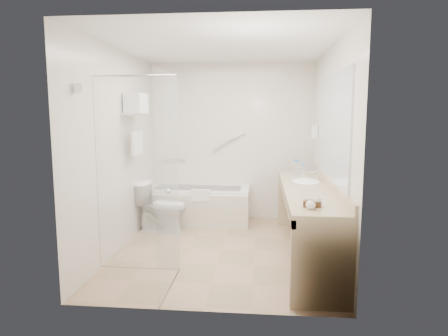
# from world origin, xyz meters

# --- Properties ---
(floor) EXTENTS (3.20, 3.20, 0.00)m
(floor) POSITION_xyz_m (0.00, 0.00, 0.00)
(floor) COLOR tan
(floor) RESTS_ON ground
(ceiling) EXTENTS (2.60, 3.20, 0.10)m
(ceiling) POSITION_xyz_m (0.00, 0.00, 2.50)
(ceiling) COLOR silver
(ceiling) RESTS_ON wall_back
(wall_back) EXTENTS (2.60, 0.10, 2.50)m
(wall_back) POSITION_xyz_m (0.00, 1.60, 1.25)
(wall_back) COLOR beige
(wall_back) RESTS_ON ground
(wall_front) EXTENTS (2.60, 0.10, 2.50)m
(wall_front) POSITION_xyz_m (0.00, -1.60, 1.25)
(wall_front) COLOR beige
(wall_front) RESTS_ON ground
(wall_left) EXTENTS (0.10, 3.20, 2.50)m
(wall_left) POSITION_xyz_m (-1.30, 0.00, 1.25)
(wall_left) COLOR beige
(wall_left) RESTS_ON ground
(wall_right) EXTENTS (0.10, 3.20, 2.50)m
(wall_right) POSITION_xyz_m (1.30, 0.00, 1.25)
(wall_right) COLOR beige
(wall_right) RESTS_ON ground
(bathtub) EXTENTS (1.60, 0.73, 0.59)m
(bathtub) POSITION_xyz_m (-0.50, 1.24, 0.28)
(bathtub) COLOR white
(bathtub) RESTS_ON floor
(grab_bar_short) EXTENTS (0.40, 0.03, 0.03)m
(grab_bar_short) POSITION_xyz_m (-0.95, 1.56, 0.95)
(grab_bar_short) COLOR silver
(grab_bar_short) RESTS_ON wall_back
(grab_bar_long) EXTENTS (0.53, 0.03, 0.33)m
(grab_bar_long) POSITION_xyz_m (-0.05, 1.56, 1.25)
(grab_bar_long) COLOR silver
(grab_bar_long) RESTS_ON wall_back
(shower_enclosure) EXTENTS (0.96, 0.91, 2.11)m
(shower_enclosure) POSITION_xyz_m (-0.63, -0.93, 1.07)
(shower_enclosure) COLOR silver
(shower_enclosure) RESTS_ON floor
(towel_shelf) EXTENTS (0.24, 0.55, 0.81)m
(towel_shelf) POSITION_xyz_m (-1.17, 0.35, 1.75)
(towel_shelf) COLOR silver
(towel_shelf) RESTS_ON wall_left
(vanity_counter) EXTENTS (0.55, 2.70, 0.95)m
(vanity_counter) POSITION_xyz_m (1.02, -0.15, 0.64)
(vanity_counter) COLOR tan
(vanity_counter) RESTS_ON floor
(sink) EXTENTS (0.40, 0.52, 0.14)m
(sink) POSITION_xyz_m (1.05, 0.25, 0.82)
(sink) COLOR white
(sink) RESTS_ON vanity_counter
(faucet) EXTENTS (0.03, 0.03, 0.14)m
(faucet) POSITION_xyz_m (1.20, 0.25, 0.93)
(faucet) COLOR silver
(faucet) RESTS_ON vanity_counter
(mirror) EXTENTS (0.02, 2.00, 1.20)m
(mirror) POSITION_xyz_m (1.29, -0.15, 1.55)
(mirror) COLOR #B0B4BC
(mirror) RESTS_ON wall_right
(hairdryer_unit) EXTENTS (0.08, 0.10, 0.18)m
(hairdryer_unit) POSITION_xyz_m (1.25, 1.05, 1.45)
(hairdryer_unit) COLOR silver
(hairdryer_unit) RESTS_ON wall_right
(toilet) EXTENTS (0.77, 0.48, 0.72)m
(toilet) POSITION_xyz_m (-0.95, 0.70, 0.36)
(toilet) COLOR white
(toilet) RESTS_ON floor
(amenity_basket) EXTENTS (0.17, 0.12, 0.05)m
(amenity_basket) POSITION_xyz_m (0.96, -1.14, 0.88)
(amenity_basket) COLOR #4E301B
(amenity_basket) RESTS_ON vanity_counter
(soap_bottle_a) EXTENTS (0.10, 0.14, 0.06)m
(soap_bottle_a) POSITION_xyz_m (1.01, -1.15, 0.88)
(soap_bottle_a) COLOR silver
(soap_bottle_a) RESTS_ON vanity_counter
(soap_bottle_b) EXTENTS (0.11, 0.13, 0.09)m
(soap_bottle_b) POSITION_xyz_m (0.94, -1.25, 0.89)
(soap_bottle_b) COLOR silver
(soap_bottle_b) RESTS_ON vanity_counter
(water_bottle_left) EXTENTS (0.06, 0.06, 0.20)m
(water_bottle_left) POSITION_xyz_m (1.03, 0.41, 0.94)
(water_bottle_left) COLOR silver
(water_bottle_left) RESTS_ON vanity_counter
(water_bottle_mid) EXTENTS (0.07, 0.07, 0.22)m
(water_bottle_mid) POSITION_xyz_m (0.96, 0.79, 0.95)
(water_bottle_mid) COLOR silver
(water_bottle_mid) RESTS_ON vanity_counter
(water_bottle_right) EXTENTS (0.07, 0.07, 0.22)m
(water_bottle_right) POSITION_xyz_m (0.99, 0.74, 0.95)
(water_bottle_right) COLOR silver
(water_bottle_right) RESTS_ON vanity_counter
(drinking_glass_near) EXTENTS (0.09, 0.09, 0.09)m
(drinking_glass_near) POSITION_xyz_m (1.02, 0.81, 0.89)
(drinking_glass_near) COLOR silver
(drinking_glass_near) RESTS_ON vanity_counter
(drinking_glass_far) EXTENTS (0.07, 0.07, 0.08)m
(drinking_glass_far) POSITION_xyz_m (0.87, 0.06, 0.89)
(drinking_glass_far) COLOR silver
(drinking_glass_far) RESTS_ON vanity_counter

